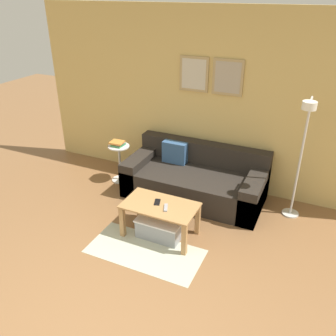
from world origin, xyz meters
The scene contains 10 objects.
wall_back centered at (0.00, 3.21, 1.28)m, with size 5.60×0.09×2.55m.
area_rug centered at (-0.13, 1.31, 0.00)m, with size 1.33×0.64×0.01m, color #B2B79E.
couch centered at (-0.06, 2.73, 0.26)m, with size 1.95×0.92×0.72m.
coffee_table centered at (-0.11, 1.68, 0.34)m, with size 0.88×0.50×0.43m.
storage_bin centered at (-0.10, 1.66, 0.13)m, with size 0.55×0.37×0.25m.
floor_lamp centered at (1.29, 2.68, 1.05)m, with size 0.22×0.44×1.63m.
side_table centered at (-1.28, 2.66, 0.35)m, with size 0.33×0.33×0.59m.
book_stack centered at (-1.30, 2.66, 0.62)m, with size 0.21×0.20×0.07m.
remote_control centered at (-0.01, 1.64, 0.44)m, with size 0.04×0.15×0.02m, color #99999E.
cell_phone centered at (-0.16, 1.71, 0.44)m, with size 0.07×0.14×0.01m, color black.
Camera 1 is at (1.46, -1.50, 2.74)m, focal length 38.00 mm.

